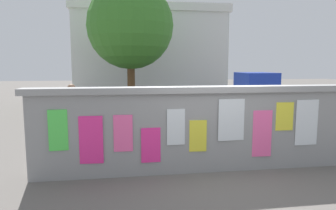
% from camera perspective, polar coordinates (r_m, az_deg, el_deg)
% --- Properties ---
extents(ground, '(60.00, 60.00, 0.00)m').
position_cam_1_polar(ground, '(14.12, -1.26, -1.23)').
color(ground, '#605B56').
extents(poster_wall, '(7.29, 0.42, 1.71)m').
position_cam_1_polar(poster_wall, '(6.24, 8.44, -4.18)').
color(poster_wall, gray).
rests_on(poster_wall, ground).
extents(auto_rickshaw_truck, '(3.61, 1.53, 1.85)m').
position_cam_1_polar(auto_rickshaw_truck, '(11.62, 11.49, 1.23)').
color(auto_rickshaw_truck, black).
rests_on(auto_rickshaw_truck, ground).
extents(motorcycle, '(1.88, 0.63, 0.87)m').
position_cam_1_polar(motorcycle, '(8.76, -7.09, -3.57)').
color(motorcycle, black).
rests_on(motorcycle, ground).
extents(bicycle_near, '(1.68, 0.51, 0.95)m').
position_cam_1_polar(bicycle_near, '(8.13, 21.14, -5.61)').
color(bicycle_near, black).
rests_on(bicycle_near, ground).
extents(bicycle_far, '(1.67, 0.55, 0.95)m').
position_cam_1_polar(bicycle_far, '(8.23, 5.90, -4.98)').
color(bicycle_far, black).
rests_on(bicycle_far, ground).
extents(person_walking, '(0.46, 0.46, 1.62)m').
position_cam_1_polar(person_walking, '(8.80, -17.41, -0.36)').
color(person_walking, purple).
rests_on(person_walking, ground).
extents(tree_roadside, '(4.29, 4.29, 6.21)m').
position_cam_1_polar(tree_roadside, '(15.78, -7.03, 14.39)').
color(tree_roadside, brown).
rests_on(tree_roadside, ground).
extents(building_background, '(10.08, 6.66, 5.96)m').
position_cam_1_polar(building_background, '(22.40, -3.71, 9.65)').
color(building_background, silver).
rests_on(building_background, ground).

